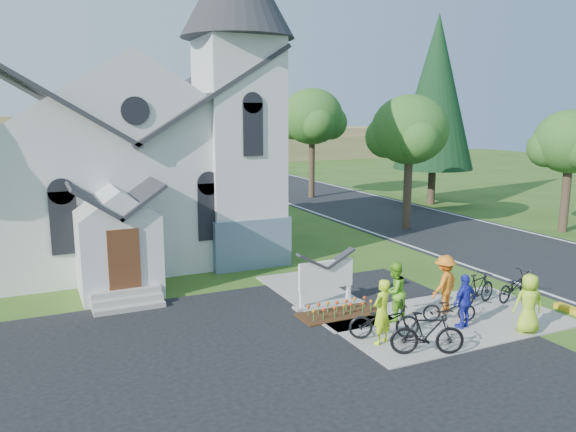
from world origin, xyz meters
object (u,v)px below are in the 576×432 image
bike_0 (384,321)px  bike_3 (478,289)px  church_sign (326,275)px  cyclist_0 (382,312)px  bike_2 (449,308)px  bike_4 (515,286)px  cyclist_3 (444,284)px  cyclist_2 (465,301)px  cyclist_1 (394,292)px  cyclist_4 (529,303)px  bike_1 (427,333)px

bike_0 → bike_3: size_ratio=1.09×
church_sign → cyclist_0: cyclist_0 is taller
bike_2 → bike_4: (3.29, 0.62, 0.07)m
church_sign → bike_0: bearing=-87.4°
church_sign → cyclist_3: bearing=-35.7°
cyclist_0 → bike_3: bearing=174.0°
bike_2 → bike_4: size_ratio=0.86×
cyclist_3 → cyclist_2: bearing=55.2°
cyclist_0 → cyclist_2: size_ratio=1.12×
church_sign → cyclist_3: (2.98, -2.15, -0.07)m
bike_2 → cyclist_0: bearing=123.2°
church_sign → cyclist_0: size_ratio=1.24×
bike_3 → church_sign: bearing=49.5°
cyclist_1 → church_sign: bearing=-75.7°
bike_4 → church_sign: bearing=56.9°
cyclist_2 → cyclist_3: bearing=-115.1°
church_sign → bike_0: church_sign is taller
bike_0 → cyclist_3: cyclist_3 is taller
cyclist_0 → bike_2: size_ratio=1.13×
church_sign → bike_4: church_sign is taller
bike_0 → cyclist_2: cyclist_2 is taller
bike_3 → cyclist_4: (-0.35, -2.30, 0.31)m
cyclist_0 → bike_0: size_ratio=0.91×
bike_0 → bike_3: bike_3 is taller
cyclist_3 → church_sign: bearing=-56.5°
bike_0 → bike_3: 4.37m
bike_0 → bike_1: size_ratio=1.02×
bike_0 → cyclist_4: size_ratio=1.14×
cyclist_0 → bike_3: size_ratio=0.99×
cyclist_2 → bike_4: size_ratio=0.87×
bike_2 → cyclist_1: bearing=84.9°
church_sign → bike_0: size_ratio=1.13×
bike_2 → cyclist_3: cyclist_3 is taller
bike_2 → cyclist_2: bearing=-150.3°
bike_3 → cyclist_4: cyclist_4 is taller
cyclist_2 → bike_3: size_ratio=0.89×
bike_2 → bike_4: bike_4 is taller
bike_1 → cyclist_3: (2.44, 2.25, 0.34)m
cyclist_1 → bike_1: (-0.63, -2.35, -0.32)m
cyclist_4 → cyclist_1: bearing=-18.8°
bike_1 → cyclist_2: 2.37m
church_sign → cyclist_1: (1.18, -2.05, -0.09)m
cyclist_2 → bike_4: (3.23, 1.17, -0.31)m
cyclist_1 → bike_3: size_ratio=0.99×
bike_1 → bike_3: size_ratio=1.06×
church_sign → cyclist_4: size_ratio=1.30×
church_sign → bike_4: size_ratio=1.20×
cyclist_2 → bike_4: cyclist_2 is taller
bike_1 → bike_2: bearing=-28.9°
bike_3 → bike_0: bearing=87.9°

